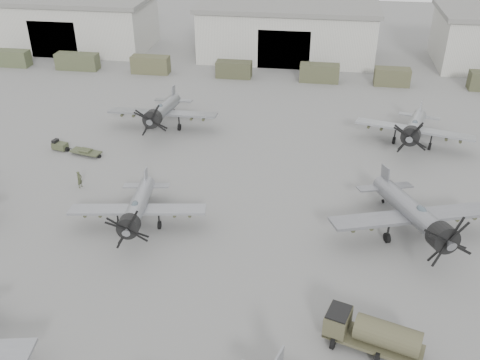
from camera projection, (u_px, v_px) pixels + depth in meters
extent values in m
plane|color=slate|center=(218.00, 319.00, 37.14)|extent=(220.00, 220.00, 0.00)
cube|color=#B5B4A9|center=(70.00, 24.00, 93.17)|extent=(28.00, 14.00, 8.00)
cube|color=black|center=(53.00, 40.00, 87.85)|extent=(8.12, 0.40, 6.00)
cube|color=#B5B4A9|center=(287.00, 32.00, 88.21)|extent=(28.00, 14.00, 8.00)
cube|color=slate|center=(288.00, 5.00, 86.04)|extent=(29.00, 14.80, 0.70)
cube|color=black|center=(284.00, 50.00, 82.89)|extent=(8.12, 0.40, 6.00)
cube|color=#444B31|center=(13.00, 58.00, 84.88)|extent=(5.45, 2.20, 2.54)
cube|color=#41462E|center=(77.00, 61.00, 83.46)|extent=(6.64, 2.20, 2.52)
cube|color=#48492F|center=(151.00, 65.00, 81.89)|extent=(5.80, 2.20, 2.64)
cube|color=#3C3E28|center=(234.00, 69.00, 80.25)|extent=(5.30, 2.20, 2.43)
cube|color=#41432C|center=(319.00, 73.00, 78.54)|extent=(5.75, 2.20, 2.62)
cube|color=#43442C|center=(392.00, 77.00, 77.20)|extent=(5.05, 2.20, 2.52)
cylinder|color=gray|center=(139.00, 204.00, 46.19)|extent=(2.90, 10.00, 2.92)
cylinder|color=black|center=(129.00, 226.00, 42.04)|extent=(1.98, 1.73, 1.94)
cube|color=gray|center=(138.00, 209.00, 45.82)|extent=(11.85, 3.82, 0.52)
cube|color=gray|center=(146.00, 177.00, 49.91)|extent=(0.35, 1.55, 1.86)
ellipsoid|color=#3F4C54|center=(135.00, 205.00, 44.47)|extent=(0.72, 1.19, 0.52)
cylinder|color=black|center=(119.00, 225.00, 46.40)|extent=(0.37, 0.78, 0.75)
cylinder|color=black|center=(159.00, 225.00, 46.41)|extent=(0.37, 0.78, 0.75)
cylinder|color=black|center=(148.00, 197.00, 50.70)|extent=(0.16, 0.31, 0.30)
cylinder|color=gray|center=(410.00, 209.00, 44.73)|extent=(5.34, 11.76, 3.49)
cylinder|color=black|center=(443.00, 237.00, 39.83)|extent=(2.57, 2.35, 2.32)
cube|color=gray|center=(413.00, 216.00, 44.30)|extent=(14.01, 6.76, 0.63)
cube|color=gray|center=(385.00, 177.00, 49.11)|extent=(0.72, 1.80, 2.23)
ellipsoid|color=#3F4C54|center=(422.00, 210.00, 42.70)|extent=(1.06, 1.48, 0.63)
cylinder|color=black|center=(387.00, 238.00, 44.69)|extent=(0.58, 0.95, 0.89)
cylinder|color=black|center=(434.00, 233.00, 45.31)|extent=(0.58, 0.95, 0.89)
cylinder|color=black|center=(383.00, 201.00, 50.06)|extent=(0.24, 0.38, 0.36)
cylinder|color=gray|center=(164.00, 109.00, 64.11)|extent=(1.77, 11.04, 3.24)
cylinder|color=black|center=(152.00, 119.00, 59.53)|extent=(2.00, 1.68, 2.16)
cube|color=gray|center=(163.00, 113.00, 63.70)|extent=(13.02, 2.55, 0.58)
cube|color=gray|center=(174.00, 93.00, 68.21)|extent=(0.16, 1.73, 2.07)
ellipsoid|color=#3F4C54|center=(160.00, 107.00, 62.21)|extent=(0.65, 1.26, 0.58)
cylinder|color=black|center=(148.00, 125.00, 64.58)|extent=(0.31, 0.84, 0.83)
cylinder|color=black|center=(179.00, 127.00, 64.13)|extent=(0.31, 0.84, 0.83)
cylinder|color=black|center=(174.00, 111.00, 69.09)|extent=(0.13, 0.33, 0.33)
cylinder|color=#95999E|center=(415.00, 125.00, 59.99)|extent=(4.19, 11.01, 3.23)
cylinder|color=black|center=(411.00, 136.00, 55.73)|extent=(2.31, 2.07, 2.15)
cube|color=#95999E|center=(414.00, 129.00, 59.63)|extent=(13.09, 5.38, 0.58)
cube|color=#95999E|center=(421.00, 108.00, 63.79)|extent=(0.54, 1.70, 2.06)
ellipsoid|color=#3F4C54|center=(415.00, 123.00, 58.20)|extent=(0.91, 1.35, 0.58)
cylinder|color=black|center=(394.00, 140.00, 60.95)|extent=(0.48, 0.87, 0.83)
cylinder|color=black|center=(430.00, 146.00, 59.63)|extent=(0.48, 0.87, 0.83)
cylinder|color=black|center=(417.00, 127.00, 64.68)|extent=(0.20, 0.35, 0.33)
cube|color=#46442E|center=(373.00, 341.00, 34.46)|extent=(6.63, 3.85, 0.22)
cube|color=#46442E|center=(338.00, 321.00, 35.02)|extent=(1.99, 2.40, 1.53)
cylinder|color=#46442E|center=(388.00, 335.00, 33.71)|extent=(4.46, 2.86, 1.71)
cube|color=black|center=(339.00, 312.00, 34.62)|extent=(1.82, 2.12, 0.13)
cylinder|color=black|center=(333.00, 343.00, 34.68)|extent=(0.50, 0.85, 0.81)
cylinder|color=black|center=(410.00, 344.00, 34.59)|extent=(0.50, 0.85, 0.81)
cube|color=#3B402A|center=(60.00, 146.00, 59.45)|extent=(1.80, 1.33, 0.72)
cube|color=black|center=(55.00, 141.00, 59.39)|extent=(0.62, 0.89, 0.45)
cylinder|color=black|center=(60.00, 148.00, 59.58)|extent=(1.17, 0.73, 0.50)
cylinder|color=black|center=(69.00, 148.00, 59.12)|extent=(1.07, 0.31, 0.07)
cube|color=#3B402A|center=(86.00, 152.00, 58.40)|extent=(3.62, 1.99, 0.16)
cylinder|color=black|center=(86.00, 154.00, 58.52)|extent=(1.41, 0.69, 0.40)
cylinder|color=#3B402A|center=(86.00, 150.00, 58.31)|extent=(1.29, 0.56, 0.29)
imported|color=#3B4029|center=(80.00, 179.00, 52.20)|extent=(0.56, 0.72, 1.74)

